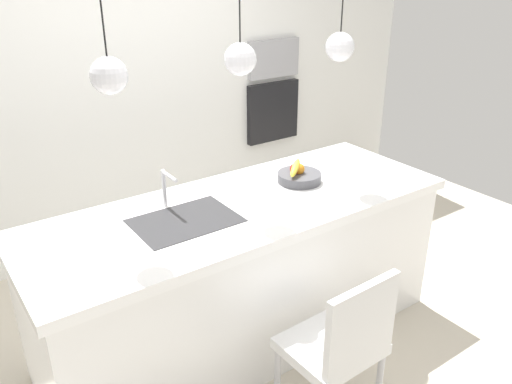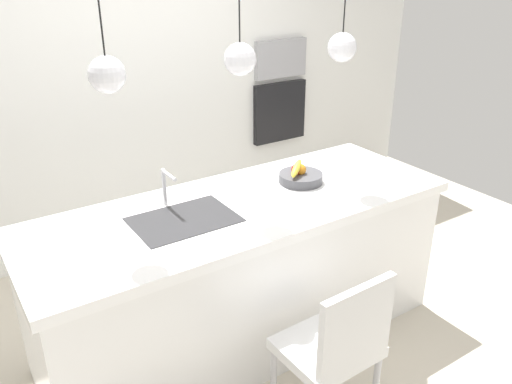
{
  "view_description": "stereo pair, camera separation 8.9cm",
  "coord_description": "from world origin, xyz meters",
  "px_view_note": "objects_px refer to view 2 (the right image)",
  "views": [
    {
      "loc": [
        -1.53,
        -2.3,
        2.27
      ],
      "look_at": [
        0.1,
        0.0,
        1.0
      ],
      "focal_mm": 36.83,
      "sensor_mm": 36.0,
      "label": 1
    },
    {
      "loc": [
        -1.46,
        -2.35,
        2.27
      ],
      "look_at": [
        0.1,
        0.0,
        1.0
      ],
      "focal_mm": 36.83,
      "sensor_mm": 36.0,
      "label": 2
    }
  ],
  "objects_px": {
    "oven": "(279,112)",
    "fruit_bowl": "(300,176)",
    "microwave": "(280,58)",
    "chair_near": "(336,344)"
  },
  "relations": [
    {
      "from": "chair_near",
      "to": "microwave",
      "type": "bearing_deg",
      "value": 60.17
    },
    {
      "from": "microwave",
      "to": "chair_near",
      "type": "height_order",
      "value": "microwave"
    },
    {
      "from": "fruit_bowl",
      "to": "chair_near",
      "type": "relative_size",
      "value": 0.31
    },
    {
      "from": "fruit_bowl",
      "to": "microwave",
      "type": "xyz_separation_m",
      "value": [
        0.93,
        1.52,
        0.43
      ]
    },
    {
      "from": "oven",
      "to": "chair_near",
      "type": "relative_size",
      "value": 0.61
    },
    {
      "from": "fruit_bowl",
      "to": "chair_near",
      "type": "distance_m",
      "value": 1.13
    },
    {
      "from": "microwave",
      "to": "fruit_bowl",
      "type": "bearing_deg",
      "value": -121.53
    },
    {
      "from": "fruit_bowl",
      "to": "microwave",
      "type": "distance_m",
      "value": 1.83
    },
    {
      "from": "oven",
      "to": "chair_near",
      "type": "xyz_separation_m",
      "value": [
        -1.39,
        -2.43,
        -0.41
      ]
    },
    {
      "from": "oven",
      "to": "fruit_bowl",
      "type": "bearing_deg",
      "value": -121.53
    }
  ]
}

